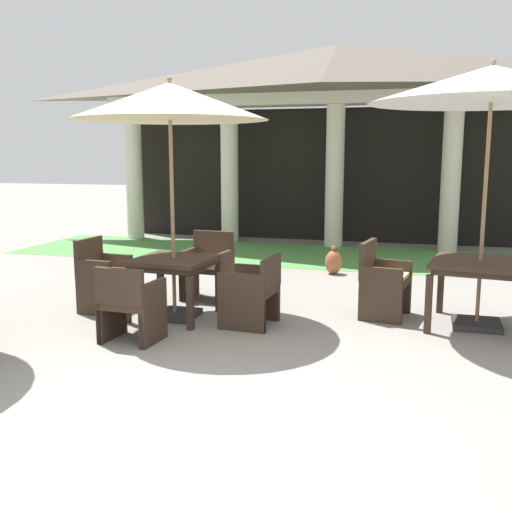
% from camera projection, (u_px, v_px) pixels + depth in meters
% --- Properties ---
extents(ground_plane, '(60.00, 60.00, 0.00)m').
position_uv_depth(ground_plane, '(143.00, 431.00, 4.20)').
color(ground_plane, gray).
extents(background_pavilion, '(10.37, 2.63, 4.08)m').
position_uv_depth(background_pavilion, '(337.00, 92.00, 12.15)').
color(background_pavilion, beige).
rests_on(background_pavilion, ground).
extents(lawn_strip, '(12.17, 2.73, 0.01)m').
position_uv_depth(lawn_strip, '(323.00, 256.00, 11.34)').
color(lawn_strip, '#519347').
rests_on(lawn_strip, ground).
extents(patio_table_near_foreground, '(1.15, 1.15, 0.76)m').
position_uv_depth(patio_table_near_foreground, '(480.00, 269.00, 6.61)').
color(patio_table_near_foreground, '#38281E').
rests_on(patio_table_near_foreground, ground).
extents(patio_umbrella_near_foreground, '(2.60, 2.60, 2.91)m').
position_uv_depth(patio_umbrella_near_foreground, '(492.00, 86.00, 6.27)').
color(patio_umbrella_near_foreground, '#2D2D2D').
rests_on(patio_umbrella_near_foreground, ground).
extents(patio_chair_near_foreground_west, '(0.60, 0.69, 0.91)m').
position_uv_depth(patio_chair_near_foreground_west, '(383.00, 282.00, 7.09)').
color(patio_chair_near_foreground_west, '#38281E').
rests_on(patio_chair_near_foreground_west, ground).
extents(patio_table_far_back, '(0.93, 0.93, 0.72)m').
position_uv_depth(patio_table_far_back, '(174.00, 266.00, 7.02)').
color(patio_table_far_back, '#38281E').
rests_on(patio_table_far_back, ground).
extents(patio_umbrella_far_back, '(2.24, 2.24, 2.78)m').
position_uv_depth(patio_umbrella_far_back, '(170.00, 103.00, 6.70)').
color(patio_umbrella_far_back, '#2D2D2D').
rests_on(patio_umbrella_far_back, ground).
extents(patio_chair_far_back_south, '(0.59, 0.53, 0.81)m').
position_uv_depth(patio_chair_far_back_south, '(130.00, 305.00, 6.14)').
color(patio_chair_far_back_south, '#38281E').
rests_on(patio_chair_far_back_south, ground).
extents(patio_chair_far_back_west, '(0.52, 0.58, 0.90)m').
position_uv_depth(patio_chair_far_back_west, '(103.00, 277.00, 7.37)').
color(patio_chair_far_back_west, '#38281E').
rests_on(patio_chair_far_back_west, ground).
extents(patio_chair_far_back_north, '(0.63, 0.54, 0.90)m').
position_uv_depth(patio_chair_far_back_north, '(208.00, 268.00, 7.97)').
color(patio_chair_far_back_north, '#38281E').
rests_on(patio_chair_far_back_north, ground).
extents(patio_chair_far_back_east, '(0.59, 0.63, 0.80)m').
position_uv_depth(patio_chair_far_back_east, '(252.00, 291.00, 6.73)').
color(patio_chair_far_back_east, '#38281E').
rests_on(patio_chair_far_back_east, ground).
extents(terracotta_urn, '(0.27, 0.27, 0.47)m').
position_uv_depth(terracotta_urn, '(333.00, 262.00, 9.65)').
color(terracotta_urn, '#9E5633').
rests_on(terracotta_urn, ground).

